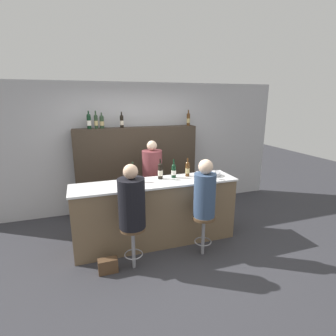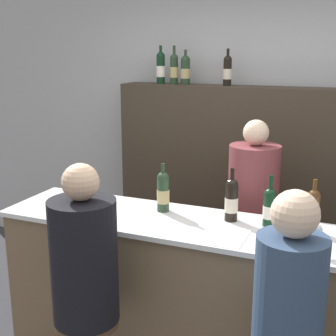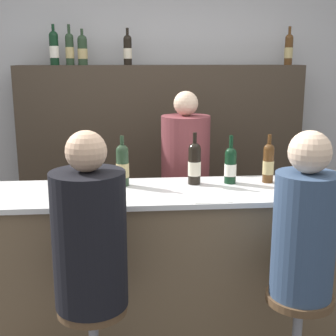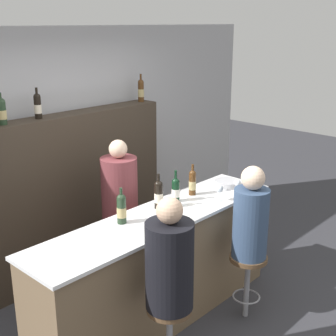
{
  "view_description": "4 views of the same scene",
  "coord_description": "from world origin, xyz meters",
  "px_view_note": "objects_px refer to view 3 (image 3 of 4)",
  "views": [
    {
      "loc": [
        -1.05,
        -3.45,
        2.27
      ],
      "look_at": [
        0.21,
        0.29,
        1.23
      ],
      "focal_mm": 28.0,
      "sensor_mm": 36.0,
      "label": 1
    },
    {
      "loc": [
        0.79,
        -2.19,
        2.03
      ],
      "look_at": [
        -0.25,
        0.29,
        1.35
      ],
      "focal_mm": 50.0,
      "sensor_mm": 36.0,
      "label": 2
    },
    {
      "loc": [
        -0.3,
        -2.39,
        1.8
      ],
      "look_at": [
        -0.06,
        0.33,
        1.15
      ],
      "focal_mm": 50.0,
      "sensor_mm": 36.0,
      "label": 3
    },
    {
      "loc": [
        -2.7,
        -2.32,
        2.64
      ],
      "look_at": [
        0.12,
        0.29,
        1.43
      ],
      "focal_mm": 50.0,
      "sensor_mm": 36.0,
      "label": 4
    }
  ],
  "objects_px": {
    "wine_bottle_counter_0": "(123,165)",
    "wine_bottle_backbar_0": "(54,48)",
    "wine_bottle_backbar_4": "(289,49)",
    "wine_glass_0": "(291,176)",
    "wine_bottle_counter_1": "(194,163)",
    "bar_stool_left": "(93,329)",
    "bartender": "(185,205)",
    "wine_bottle_backbar_2": "(83,50)",
    "guest_seated_right": "(305,226)",
    "wine_bottle_backbar_1": "(70,49)",
    "guest_seated_left": "(89,233)",
    "wine_bottle_counter_3": "(268,163)",
    "wine_bottle_counter_2": "(230,165)",
    "bar_stool_right": "(298,319)",
    "wine_bottle_backbar_3": "(128,50)"
  },
  "relations": [
    {
      "from": "wine_bottle_backbar_0",
      "to": "wine_glass_0",
      "type": "height_order",
      "value": "wine_bottle_backbar_0"
    },
    {
      "from": "wine_bottle_counter_1",
      "to": "wine_bottle_counter_0",
      "type": "bearing_deg",
      "value": -180.0
    },
    {
      "from": "wine_bottle_backbar_0",
      "to": "wine_bottle_backbar_1",
      "type": "bearing_deg",
      "value": 0.0
    },
    {
      "from": "bar_stool_right",
      "to": "bartender",
      "type": "height_order",
      "value": "bartender"
    },
    {
      "from": "wine_bottle_backbar_1",
      "to": "wine_bottle_backbar_4",
      "type": "relative_size",
      "value": 1.02
    },
    {
      "from": "bar_stool_left",
      "to": "wine_bottle_counter_3",
      "type": "bearing_deg",
      "value": 32.62
    },
    {
      "from": "wine_bottle_backbar_3",
      "to": "guest_seated_right",
      "type": "xyz_separation_m",
      "value": [
        0.84,
        -1.92,
        -0.87
      ]
    },
    {
      "from": "wine_bottle_counter_2",
      "to": "bartender",
      "type": "height_order",
      "value": "bartender"
    },
    {
      "from": "wine_bottle_counter_0",
      "to": "wine_bottle_counter_3",
      "type": "bearing_deg",
      "value": 0.0
    },
    {
      "from": "wine_bottle_backbar_0",
      "to": "guest_seated_left",
      "type": "xyz_separation_m",
      "value": [
        0.39,
        -1.92,
        -0.89
      ]
    },
    {
      "from": "wine_bottle_counter_0",
      "to": "wine_bottle_backbar_0",
      "type": "xyz_separation_m",
      "value": [
        -0.55,
        1.23,
        0.72
      ]
    },
    {
      "from": "bar_stool_left",
      "to": "guest_seated_right",
      "type": "bearing_deg",
      "value": 0.0
    },
    {
      "from": "wine_bottle_backbar_4",
      "to": "wine_glass_0",
      "type": "xyz_separation_m",
      "value": [
        -0.47,
        -1.52,
        -0.72
      ]
    },
    {
      "from": "wine_bottle_counter_3",
      "to": "wine_bottle_counter_2",
      "type": "bearing_deg",
      "value": -180.0
    },
    {
      "from": "guest_seated_left",
      "to": "bartender",
      "type": "relative_size",
      "value": 0.55
    },
    {
      "from": "wine_glass_0",
      "to": "wine_bottle_backbar_3",
      "type": "bearing_deg",
      "value": 120.66
    },
    {
      "from": "wine_bottle_backbar_2",
      "to": "guest_seated_right",
      "type": "height_order",
      "value": "wine_bottle_backbar_2"
    },
    {
      "from": "wine_bottle_backbar_3",
      "to": "bar_stool_right",
      "type": "xyz_separation_m",
      "value": [
        0.84,
        -1.92,
        -1.38
      ]
    },
    {
      "from": "guest_seated_right",
      "to": "bar_stool_right",
      "type": "bearing_deg",
      "value": 0.0
    },
    {
      "from": "wine_bottle_backbar_2",
      "to": "wine_bottle_backbar_3",
      "type": "xyz_separation_m",
      "value": [
        0.37,
        0.0,
        0.0
      ]
    },
    {
      "from": "wine_bottle_counter_1",
      "to": "wine_glass_0",
      "type": "bearing_deg",
      "value": -29.79
    },
    {
      "from": "wine_bottle_backbar_4",
      "to": "bar_stool_left",
      "type": "relative_size",
      "value": 0.52
    },
    {
      "from": "wine_bottle_backbar_0",
      "to": "guest_seated_right",
      "type": "distance_m",
      "value": 2.56
    },
    {
      "from": "wine_bottle_counter_3",
      "to": "wine_bottle_backbar_3",
      "type": "relative_size",
      "value": 1.02
    },
    {
      "from": "wine_bottle_counter_2",
      "to": "bar_stool_right",
      "type": "relative_size",
      "value": 0.49
    },
    {
      "from": "wine_bottle_backbar_1",
      "to": "guest_seated_right",
      "type": "height_order",
      "value": "wine_bottle_backbar_1"
    },
    {
      "from": "guest_seated_right",
      "to": "wine_bottle_counter_1",
      "type": "bearing_deg",
      "value": 123.46
    },
    {
      "from": "wine_bottle_counter_2",
      "to": "wine_bottle_backbar_4",
      "type": "bearing_deg",
      "value": 58.34
    },
    {
      "from": "bartender",
      "to": "wine_bottle_counter_0",
      "type": "bearing_deg",
      "value": -129.89
    },
    {
      "from": "wine_bottle_backbar_0",
      "to": "wine_bottle_backbar_2",
      "type": "xyz_separation_m",
      "value": [
        0.23,
        0.0,
        -0.02
      ]
    },
    {
      "from": "wine_bottle_backbar_1",
      "to": "guest_seated_right",
      "type": "distance_m",
      "value": 2.49
    },
    {
      "from": "wine_bottle_backbar_2",
      "to": "wine_bottle_backbar_3",
      "type": "distance_m",
      "value": 0.37
    },
    {
      "from": "guest_seated_left",
      "to": "guest_seated_right",
      "type": "xyz_separation_m",
      "value": [
        1.05,
        0.0,
        0.0
      ]
    },
    {
      "from": "wine_bottle_counter_1",
      "to": "guest_seated_right",
      "type": "bearing_deg",
      "value": -56.54
    },
    {
      "from": "wine_bottle_backbar_1",
      "to": "guest_seated_left",
      "type": "relative_size",
      "value": 0.38
    },
    {
      "from": "wine_bottle_counter_3",
      "to": "guest_seated_left",
      "type": "xyz_separation_m",
      "value": [
        -1.07,
        -0.68,
        -0.17
      ]
    },
    {
      "from": "wine_bottle_counter_3",
      "to": "bartender",
      "type": "distance_m",
      "value": 0.84
    },
    {
      "from": "guest_seated_left",
      "to": "bar_stool_left",
      "type": "bearing_deg",
      "value": 0.0
    },
    {
      "from": "wine_bottle_counter_1",
      "to": "wine_bottle_backbar_2",
      "type": "xyz_separation_m",
      "value": [
        -0.76,
        1.23,
        0.7
      ]
    },
    {
      "from": "wine_bottle_backbar_4",
      "to": "bar_stool_right",
      "type": "bearing_deg",
      "value": -105.57
    },
    {
      "from": "wine_bottle_backbar_0",
      "to": "guest_seated_right",
      "type": "height_order",
      "value": "wine_bottle_backbar_0"
    },
    {
      "from": "wine_bottle_backbar_4",
      "to": "wine_glass_0",
      "type": "bearing_deg",
      "value": -107.31
    },
    {
      "from": "wine_bottle_backbar_1",
      "to": "wine_glass_0",
      "type": "distance_m",
      "value": 2.18
    },
    {
      "from": "wine_bottle_backbar_3",
      "to": "bar_stool_right",
      "type": "distance_m",
      "value": 2.51
    },
    {
      "from": "wine_bottle_counter_1",
      "to": "wine_bottle_backbar_1",
      "type": "distance_m",
      "value": 1.66
    },
    {
      "from": "wine_bottle_counter_3",
      "to": "wine_bottle_backbar_1",
      "type": "height_order",
      "value": "wine_bottle_backbar_1"
    },
    {
      "from": "guest_seated_left",
      "to": "guest_seated_right",
      "type": "distance_m",
      "value": 1.05
    },
    {
      "from": "wine_glass_0",
      "to": "guest_seated_left",
      "type": "xyz_separation_m",
      "value": [
        -1.11,
        -0.39,
        -0.16
      ]
    },
    {
      "from": "guest_seated_right",
      "to": "bartender",
      "type": "relative_size",
      "value": 0.54
    },
    {
      "from": "wine_bottle_backbar_2",
      "to": "wine_glass_0",
      "type": "height_order",
      "value": "wine_bottle_backbar_2"
    }
  ]
}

